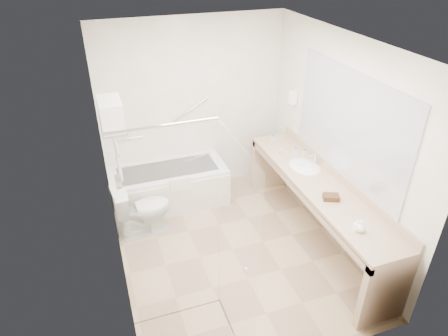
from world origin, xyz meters
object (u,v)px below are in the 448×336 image
object	(u,v)px
bathtub	(169,186)
toilet	(143,210)
water_bottle_left	(273,142)
vanity_counter	(317,198)
amenity_basket	(331,197)

from	to	relation	value
bathtub	toilet	bearing A→B (deg)	-129.87
water_bottle_left	vanity_counter	bearing A→B (deg)	-81.65
vanity_counter	water_bottle_left	bearing A→B (deg)	98.35
bathtub	amenity_basket	xyz separation A→B (m)	(1.47, -1.72, 0.60)
bathtub	amenity_basket	size ratio (longest dim) A/B	9.31
toilet	amenity_basket	size ratio (longest dim) A/B	4.16
vanity_counter	amenity_basket	distance (m)	0.41
bathtub	vanity_counter	bearing A→B (deg)	-42.35
amenity_basket	vanity_counter	bearing A→B (deg)	80.31
vanity_counter	toilet	bearing A→B (deg)	156.71
bathtub	water_bottle_left	world-z (taller)	water_bottle_left
toilet	water_bottle_left	distance (m)	1.93
bathtub	vanity_counter	distance (m)	2.09
vanity_counter	amenity_basket	xyz separation A→B (m)	(-0.06, -0.33, 0.24)
bathtub	amenity_basket	world-z (taller)	amenity_basket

